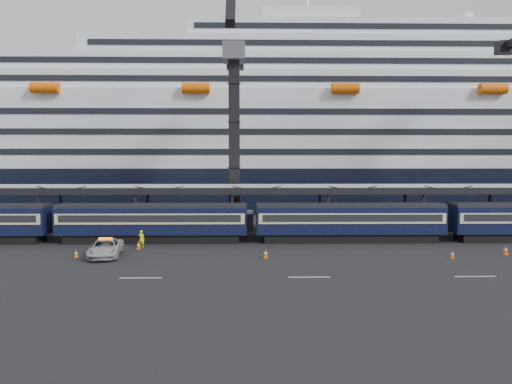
% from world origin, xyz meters
% --- Properties ---
extents(ground, '(260.00, 260.00, 0.00)m').
position_xyz_m(ground, '(0.00, 0.00, 0.00)').
color(ground, black).
rests_on(ground, ground).
extents(train, '(133.05, 3.00, 4.05)m').
position_xyz_m(train, '(-4.65, 10.00, 2.20)').
color(train, black).
rests_on(train, ground).
extents(canopy, '(130.00, 6.25, 5.53)m').
position_xyz_m(canopy, '(0.00, 14.00, 5.25)').
color(canopy, '#93969B').
rests_on(canopy, ground).
extents(cruise_ship, '(214.09, 28.84, 34.00)m').
position_xyz_m(cruise_ship, '(-1.08, 45.99, 12.34)').
color(cruise_ship, black).
rests_on(cruise_ship, ground).
extents(crane_dark_near, '(4.50, 17.75, 35.08)m').
position_xyz_m(crane_dark_near, '(-20.00, 18.59, 11.93)').
color(crane_dark_near, '#47494E').
rests_on(crane_dark_near, ground).
extents(pickup_truck, '(3.20, 5.68, 1.50)m').
position_xyz_m(pickup_truck, '(-30.69, 3.20, 0.75)').
color(pickup_truck, '#A4A6AB').
rests_on(pickup_truck, ground).
extents(worker, '(0.68, 0.53, 1.65)m').
position_xyz_m(worker, '(-28.56, 7.30, 0.83)').
color(worker, '#F0FF0D').
rests_on(worker, ground).
extents(traffic_cone_a, '(0.34, 0.34, 0.69)m').
position_xyz_m(traffic_cone_a, '(-33.15, 2.95, 0.34)').
color(traffic_cone_a, '#F15D07').
rests_on(traffic_cone_a, ground).
extents(traffic_cone_b, '(0.38, 0.38, 0.76)m').
position_xyz_m(traffic_cone_b, '(-28.66, 6.46, 0.37)').
color(traffic_cone_b, '#F15D07').
rests_on(traffic_cone_b, ground).
extents(traffic_cone_c, '(0.39, 0.39, 0.78)m').
position_xyz_m(traffic_cone_c, '(-16.86, 2.44, 0.39)').
color(traffic_cone_c, '#F15D07').
rests_on(traffic_cone_c, ground).
extents(traffic_cone_d, '(0.34, 0.34, 0.68)m').
position_xyz_m(traffic_cone_d, '(-0.95, 2.04, 0.34)').
color(traffic_cone_d, '#F15D07').
rests_on(traffic_cone_d, ground).
extents(traffic_cone_e, '(0.42, 0.42, 0.84)m').
position_xyz_m(traffic_cone_e, '(4.43, 3.45, 0.41)').
color(traffic_cone_e, '#F15D07').
rests_on(traffic_cone_e, ground).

